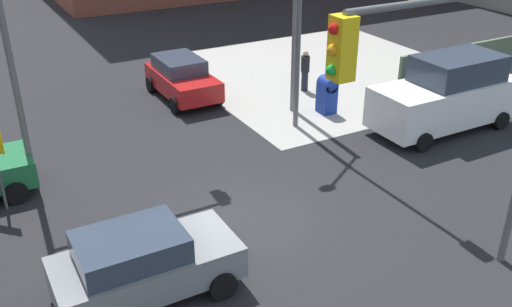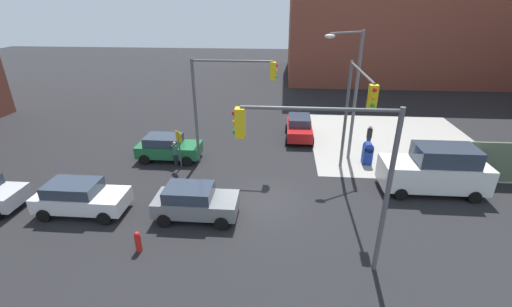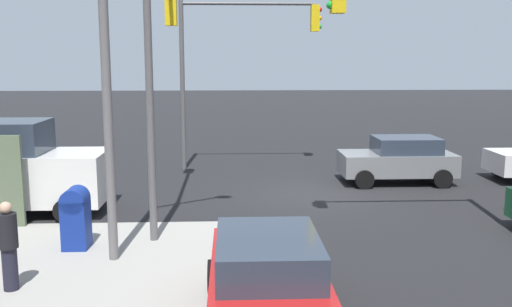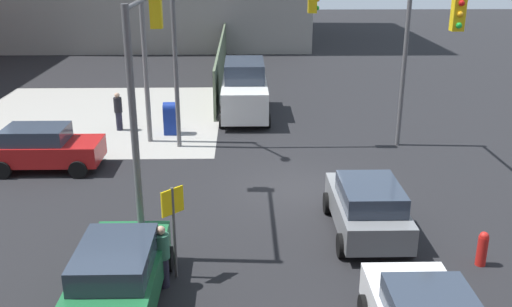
{
  "view_description": "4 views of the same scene",
  "coord_description": "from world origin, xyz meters",
  "px_view_note": "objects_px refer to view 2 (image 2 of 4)",
  "views": [
    {
      "loc": [
        -5.88,
        -11.26,
        8.29
      ],
      "look_at": [
        0.05,
        -0.58,
        2.18
      ],
      "focal_mm": 40.0,
      "sensor_mm": 36.0,
      "label": 1
    },
    {
      "loc": [
        0.74,
        -15.11,
        9.56
      ],
      "look_at": [
        -0.51,
        0.76,
        2.37
      ],
      "focal_mm": 24.0,
      "sensor_mm": 36.0,
      "label": 2
    },
    {
      "loc": [
        2.62,
        17.8,
        4.34
      ],
      "look_at": [
        1.83,
        -0.37,
        1.29
      ],
      "focal_mm": 40.0,
      "sensor_mm": 36.0,
      "label": 3
    },
    {
      "loc": [
        -17.68,
        1.85,
        7.66
      ],
      "look_at": [
        -0.2,
        1.46,
        1.36
      ],
      "focal_mm": 40.0,
      "sensor_mm": 36.0,
      "label": 4
    }
  ],
  "objects_px": {
    "van_white_delivery": "(436,170)",
    "sedan_white": "(80,197)",
    "street_lamp_corner": "(352,88)",
    "pedestrian_waiting": "(175,153)",
    "mailbox_blue": "(368,153)",
    "traffic_signal_ne_corner": "(355,104)",
    "fire_hydrant": "(138,241)",
    "traffic_signal_nw_corner": "(226,92)",
    "sedan_green": "(168,147)",
    "traffic_signal_se_corner": "(330,159)",
    "pedestrian_crossing": "(369,137)",
    "hatchback_gray": "(195,202)",
    "sedan_red": "(299,127)"
  },
  "relations": [
    {
      "from": "mailbox_blue",
      "to": "sedan_white",
      "type": "height_order",
      "value": "sedan_white"
    },
    {
      "from": "pedestrian_crossing",
      "to": "traffic_signal_ne_corner",
      "type": "bearing_deg",
      "value": 32.09
    },
    {
      "from": "traffic_signal_se_corner",
      "to": "hatchback_gray",
      "type": "distance_m",
      "value": 7.39
    },
    {
      "from": "traffic_signal_se_corner",
      "to": "pedestrian_crossing",
      "type": "distance_m",
      "value": 13.22
    },
    {
      "from": "van_white_delivery",
      "to": "mailbox_blue",
      "type": "bearing_deg",
      "value": 131.15
    },
    {
      "from": "sedan_red",
      "to": "hatchback_gray",
      "type": "height_order",
      "value": "same"
    },
    {
      "from": "street_lamp_corner",
      "to": "mailbox_blue",
      "type": "bearing_deg",
      "value": -24.62
    },
    {
      "from": "pedestrian_crossing",
      "to": "fire_hydrant",
      "type": "bearing_deg",
      "value": 11.04
    },
    {
      "from": "traffic_signal_ne_corner",
      "to": "pedestrian_waiting",
      "type": "bearing_deg",
      "value": 171.93
    },
    {
      "from": "traffic_signal_ne_corner",
      "to": "sedan_green",
      "type": "height_order",
      "value": "traffic_signal_ne_corner"
    },
    {
      "from": "van_white_delivery",
      "to": "sedan_white",
      "type": "bearing_deg",
      "value": -169.09
    },
    {
      "from": "traffic_signal_se_corner",
      "to": "mailbox_blue",
      "type": "height_order",
      "value": "traffic_signal_se_corner"
    },
    {
      "from": "traffic_signal_se_corner",
      "to": "sedan_red",
      "type": "bearing_deg",
      "value": 91.46
    },
    {
      "from": "sedan_white",
      "to": "hatchback_gray",
      "type": "bearing_deg",
      "value": 0.42
    },
    {
      "from": "mailbox_blue",
      "to": "hatchback_gray",
      "type": "distance_m",
      "value": 11.52
    },
    {
      "from": "van_white_delivery",
      "to": "sedan_red",
      "type": "bearing_deg",
      "value": 133.44
    },
    {
      "from": "street_lamp_corner",
      "to": "traffic_signal_se_corner",
      "type": "bearing_deg",
      "value": -103.79
    },
    {
      "from": "sedan_white",
      "to": "fire_hydrant",
      "type": "bearing_deg",
      "value": -33.56
    },
    {
      "from": "street_lamp_corner",
      "to": "sedan_green",
      "type": "distance_m",
      "value": 12.09
    },
    {
      "from": "mailbox_blue",
      "to": "traffic_signal_ne_corner",
      "type": "bearing_deg",
      "value": -122.58
    },
    {
      "from": "sedan_white",
      "to": "traffic_signal_ne_corner",
      "type": "bearing_deg",
      "value": 16.59
    },
    {
      "from": "traffic_signal_nw_corner",
      "to": "street_lamp_corner",
      "type": "relative_size",
      "value": 0.81
    },
    {
      "from": "hatchback_gray",
      "to": "sedan_green",
      "type": "height_order",
      "value": "same"
    },
    {
      "from": "street_lamp_corner",
      "to": "van_white_delivery",
      "type": "height_order",
      "value": "street_lamp_corner"
    },
    {
      "from": "traffic_signal_nw_corner",
      "to": "traffic_signal_ne_corner",
      "type": "xyz_separation_m",
      "value": [
        7.1,
        -2.16,
        0.04
      ]
    },
    {
      "from": "sedan_white",
      "to": "sedan_red",
      "type": "bearing_deg",
      "value": 44.58
    },
    {
      "from": "traffic_signal_nw_corner",
      "to": "traffic_signal_se_corner",
      "type": "distance_m",
      "value": 10.3
    },
    {
      "from": "pedestrian_waiting",
      "to": "sedan_white",
      "type": "bearing_deg",
      "value": 90.05
    },
    {
      "from": "hatchback_gray",
      "to": "traffic_signal_se_corner",
      "type": "bearing_deg",
      "value": -27.17
    },
    {
      "from": "street_lamp_corner",
      "to": "pedestrian_waiting",
      "type": "xyz_separation_m",
      "value": [
        -10.69,
        -1.8,
        -3.87
      ]
    },
    {
      "from": "traffic_signal_nw_corner",
      "to": "sedan_white",
      "type": "height_order",
      "value": "traffic_signal_nw_corner"
    },
    {
      "from": "traffic_signal_ne_corner",
      "to": "mailbox_blue",
      "type": "xyz_separation_m",
      "value": [
        1.7,
        2.66,
        -3.88
      ]
    },
    {
      "from": "fire_hydrant",
      "to": "van_white_delivery",
      "type": "distance_m",
      "value": 15.25
    },
    {
      "from": "traffic_signal_se_corner",
      "to": "traffic_signal_nw_corner",
      "type": "bearing_deg",
      "value": 119.12
    },
    {
      "from": "mailbox_blue",
      "to": "van_white_delivery",
      "type": "height_order",
      "value": "van_white_delivery"
    },
    {
      "from": "sedan_white",
      "to": "van_white_delivery",
      "type": "xyz_separation_m",
      "value": [
        17.86,
        3.44,
        0.44
      ]
    },
    {
      "from": "traffic_signal_nw_corner",
      "to": "sedan_red",
      "type": "distance_m",
      "value": 7.57
    },
    {
      "from": "traffic_signal_se_corner",
      "to": "pedestrian_crossing",
      "type": "xyz_separation_m",
      "value": [
        4.39,
        11.9,
        -3.74
      ]
    },
    {
      "from": "traffic_signal_se_corner",
      "to": "pedestrian_waiting",
      "type": "relative_size",
      "value": 4.05
    },
    {
      "from": "fire_hydrant",
      "to": "pedestrian_crossing",
      "type": "height_order",
      "value": "pedestrian_crossing"
    },
    {
      "from": "traffic_signal_se_corner",
      "to": "hatchback_gray",
      "type": "height_order",
      "value": "traffic_signal_se_corner"
    },
    {
      "from": "street_lamp_corner",
      "to": "sedan_red",
      "type": "bearing_deg",
      "value": 128.74
    },
    {
      "from": "traffic_signal_nw_corner",
      "to": "sedan_green",
      "type": "height_order",
      "value": "traffic_signal_nw_corner"
    },
    {
      "from": "street_lamp_corner",
      "to": "hatchback_gray",
      "type": "xyz_separation_m",
      "value": [
        -8.13,
        -7.2,
        -3.86
      ]
    },
    {
      "from": "traffic_signal_se_corner",
      "to": "sedan_white",
      "type": "bearing_deg",
      "value": 165.76
    },
    {
      "from": "sedan_red",
      "to": "sedan_white",
      "type": "height_order",
      "value": "same"
    },
    {
      "from": "sedan_red",
      "to": "street_lamp_corner",
      "type": "bearing_deg",
      "value": -51.26
    },
    {
      "from": "traffic_signal_nw_corner",
      "to": "street_lamp_corner",
      "type": "height_order",
      "value": "street_lamp_corner"
    },
    {
      "from": "hatchback_gray",
      "to": "van_white_delivery",
      "type": "distance_m",
      "value": 12.71
    },
    {
      "from": "fire_hydrant",
      "to": "van_white_delivery",
      "type": "xyz_separation_m",
      "value": [
        14.0,
        6.0,
        0.79
      ]
    }
  ]
}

